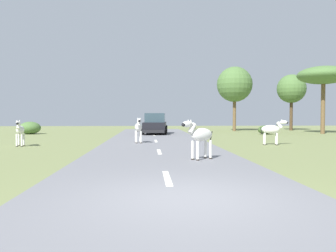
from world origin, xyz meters
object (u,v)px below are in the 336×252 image
tree_3 (235,85)px  bush_0 (30,128)px  zebra_1 (200,135)px  tree_1 (323,76)px  zebra_2 (20,130)px  tree_2 (291,89)px  car_0 (155,124)px  bush_1 (265,130)px  zebra_0 (138,128)px  zebra_4 (272,130)px

tree_3 → bush_0: bearing=-166.5°
zebra_1 → tree_1: size_ratio=0.24×
tree_3 → tree_1: bearing=-41.2°
zebra_2 → tree_2: 27.97m
car_0 → tree_3: size_ratio=0.68×
zebra_2 → tree_3: tree_3 is taller
zebra_2 → bush_1: bearing=-160.1°
zebra_0 → tree_1: size_ratio=0.26×
zebra_2 → zebra_4: zebra_4 is taller
tree_3 → car_0: bearing=-146.0°
zebra_4 → zebra_2: bearing=-81.1°
zebra_4 → tree_3: bearing=-178.6°
bush_0 → zebra_2: bearing=-73.3°
tree_3 → bush_1: bearing=-79.7°
car_0 → tree_2: (14.62, 6.55, 3.55)m
tree_2 → zebra_4: bearing=-116.4°
zebra_0 → bush_1: bearing=-145.1°
car_0 → bush_0: bearing=-1.1°
zebra_1 → tree_1: (13.35, 16.65, 4.13)m
car_0 → zebra_4: bearing=124.4°
zebra_0 → zebra_4: (7.24, -1.23, -0.08)m
zebra_1 → tree_3: (7.00, 22.21, 3.85)m
bush_0 → bush_1: (20.01, -1.53, -0.15)m
zebra_0 → tree_3: size_ratio=0.23×
tree_1 → bush_0: tree_1 is taller
zebra_0 → zebra_1: 7.68m
tree_1 → bush_0: size_ratio=3.29×
car_0 → tree_2: 16.41m
car_0 → zebra_2: bearing=60.2°
tree_1 → tree_2: bearing=89.7°
zebra_1 → zebra_4: 7.80m
tree_1 → tree_3: size_ratio=0.89×
tree_3 → bush_0: (-18.92, -4.54, -4.22)m
zebra_2 → zebra_0: bearing=-179.9°
tree_1 → zebra_4: bearing=-128.7°
tree_3 → zebra_0: bearing=-122.1°
car_0 → bush_1: size_ratio=3.53×
zebra_0 → car_0: bearing=-102.2°
car_0 → tree_1: bearing=-175.6°
zebra_4 → bush_0: bearing=-115.8°
zebra_0 → bush_1: size_ratio=1.21×
zebra_4 → bush_0: zebra_4 is taller
tree_2 → bush_0: bearing=-167.7°
zebra_4 → bush_1: (3.22, 10.06, -0.45)m
bush_0 → tree_2: bearing=12.3°
zebra_1 → tree_2: size_ratio=0.24×
tree_3 → bush_0: size_ratio=3.70×
zebra_0 → tree_3: tree_3 is taller
bush_0 → car_0: bearing=-5.5°
tree_3 → bush_1: 7.56m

